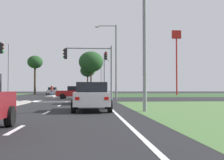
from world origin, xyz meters
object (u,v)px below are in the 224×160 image
object	(u,v)px
street_lamp_near	(143,20)
treeline_third	(35,63)
fastfood_pole_sign	(176,48)
street_lamp_fourth	(102,74)
car_red_second	(76,92)
street_lamp_second	(114,57)
traffic_signal_far_right	(105,67)
car_navy_fourth	(89,94)
car_silver_near	(52,91)
car_white_fifth	(92,96)
treeline_fourth	(91,62)
street_lamp_third	(8,66)
pedestrian_at_median	(52,89)
traffic_signal_near_right	(93,63)
treeline_fifth	(88,71)

from	to	relation	value
street_lamp_near	treeline_third	xyz separation A→B (m)	(-14.50, 48.12, 2.06)
fastfood_pole_sign	street_lamp_fourth	bearing A→B (deg)	125.98
car_red_second	fastfood_pole_sign	distance (m)	28.74
street_lamp_second	street_lamp_fourth	distance (m)	41.92
traffic_signal_far_right	car_red_second	bearing A→B (deg)	-129.59
car_navy_fourth	treeline_third	world-z (taller)	treeline_third
car_silver_near	treeline_third	bearing A→B (deg)	-20.26
car_white_fifth	treeline_fourth	size ratio (longest dim) A/B	0.46
street_lamp_fourth	treeline_third	bearing A→B (deg)	-144.96
car_red_second	fastfood_pole_sign	size ratio (longest dim) A/B	0.35
traffic_signal_far_right	street_lamp_third	xyz separation A→B (m)	(-16.12, 12.60, 0.93)
traffic_signal_far_right	pedestrian_at_median	size ratio (longest dim) A/B	3.70
car_red_second	street_lamp_fourth	world-z (taller)	street_lamp_fourth
car_navy_fourth	street_lamp_fourth	distance (m)	50.63
car_red_second	street_lamp_near	size ratio (longest dim) A/B	0.52
traffic_signal_far_right	street_lamp_fourth	xyz separation A→B (m)	(1.07, 34.85, 0.73)
street_lamp_third	street_lamp_second	bearing A→B (deg)	-49.56
car_silver_near	street_lamp_near	world-z (taller)	street_lamp_near
car_white_fifth	pedestrian_at_median	distance (m)	29.75
street_lamp_third	treeline_third	bearing A→B (deg)	78.62
traffic_signal_near_right	treeline_third	size ratio (longest dim) A/B	0.62
traffic_signal_far_right	treeline_fourth	bearing A→B (deg)	94.05
street_lamp_third	pedestrian_at_median	world-z (taller)	street_lamp_third
car_white_fifth	treeline_third	bearing A→B (deg)	104.05
treeline_fifth	car_silver_near	bearing A→B (deg)	-152.76
car_red_second	treeline_fourth	size ratio (longest dim) A/B	0.47
street_lamp_near	treeline_third	world-z (taller)	street_lamp_near
car_navy_fourth	street_lamp_second	xyz separation A→B (m)	(2.67, 8.46, 3.86)
car_navy_fourth	street_lamp_third	xyz separation A→B (m)	(-14.09, 28.12, 4.30)
car_white_fifth	fastfood_pole_sign	world-z (taller)	fastfood_pole_sign
fastfood_pole_sign	pedestrian_at_median	bearing A→B (deg)	-156.49
car_white_fifth	treeline_fourth	bearing A→B (deg)	89.83
traffic_signal_far_right	fastfood_pole_sign	size ratio (longest dim) A/B	0.49
car_silver_near	street_lamp_near	xyz separation A→B (m)	(10.60, -46.68, 3.96)
street_lamp_second	car_white_fifth	bearing A→B (deg)	-99.11
street_lamp_second	car_navy_fourth	bearing A→B (deg)	-107.54
street_lamp_fourth	fastfood_pole_sign	bearing A→B (deg)	-54.02
traffic_signal_far_right	street_lamp_fourth	world-z (taller)	street_lamp_fourth
street_lamp_near	treeline_fifth	size ratio (longest dim) A/B	1.26
car_red_second	street_lamp_second	distance (m)	6.35
fastfood_pole_sign	car_red_second	bearing A→B (deg)	-131.81
car_white_fifth	car_navy_fourth	bearing A→B (deg)	91.10
pedestrian_at_median	fastfood_pole_sign	distance (m)	25.76
car_navy_fourth	car_red_second	bearing A→B (deg)	98.33
treeline_third	car_white_fifth	bearing A→B (deg)	-75.95
street_lamp_second	treeline_fifth	size ratio (longest dim) A/B	1.21
car_silver_near	street_lamp_fourth	bearing A→B (deg)	-132.68
pedestrian_at_median	treeline_third	bearing A→B (deg)	166.42
street_lamp_near	pedestrian_at_median	size ratio (longest dim) A/B	5.16
traffic_signal_far_right	treeline_third	size ratio (longest dim) A/B	0.73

